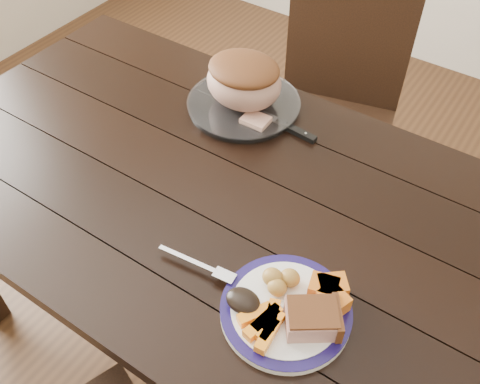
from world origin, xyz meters
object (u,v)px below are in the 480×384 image
Objects in this scene: fork at (202,266)px; carving_knife at (284,125)px; dinner_plate at (286,311)px; pork_slice at (312,319)px; serving_platter at (244,105)px; chair_far at (334,102)px; roast_joint at (244,82)px; dining_table at (218,213)px.

fork is 0.56× the size of carving_knife.
dinner_plate is 2.66× the size of pork_slice.
dinner_plate is 0.84× the size of serving_platter.
fork is (0.23, -0.50, 0.01)m from serving_platter.
pork_slice is at bearing -45.44° from serving_platter.
serving_platter is 0.69m from pork_slice.
serving_platter reaches higher than dinner_plate.
chair_far reaches higher than pork_slice.
carving_knife is at bearing 125.96° from pork_slice.
carving_knife is (0.13, -0.01, -0.08)m from roast_joint.
chair_far is at bearing 100.97° from carving_knife.
dinner_plate is at bearing -32.63° from dining_table.
chair_far reaches higher than dinner_plate.
chair_far is 9.67× the size of pork_slice.
chair_far is 0.99m from fork.
dining_table is at bearing -67.71° from serving_platter.
dining_table is at bearing 78.73° from chair_far.
carving_knife is (-0.29, 0.48, -0.00)m from dinner_plate.
chair_far is 3.07× the size of serving_platter.
dining_table is 5.30× the size of serving_platter.
pork_slice reaches higher than fork.
roast_joint is at bearing 0.00° from serving_platter.
carving_knife is (-0.10, 0.49, -0.01)m from fork.
fork is (-0.25, -0.01, -0.02)m from pork_slice.
chair_far is at bearing 92.83° from dining_table.
chair_far is 3.64× the size of dinner_plate.
pork_slice reaches higher than dinner_plate.
fork is at bearing -175.97° from dinner_plate.
serving_platter is at bearing 134.56° from pork_slice.
roast_joint is at bearing 131.27° from dinner_plate.
roast_joint is at bearing 112.29° from dining_table.
dinner_plate is 0.56m from carving_knife.
serving_platter is at bearing 65.47° from chair_far.
dining_table is 0.36m from roast_joint.
dinner_plate is 0.65m from roast_joint.
chair_far is 5.21× the size of fork.
chair_far is 0.55m from roast_joint.
serving_platter is at bearing 180.00° from roast_joint.
serving_platter is at bearing 108.43° from fork.
dining_table is at bearing -67.71° from roast_joint.
dinner_plate is at bearing 175.24° from pork_slice.
chair_far reaches higher than roast_joint.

